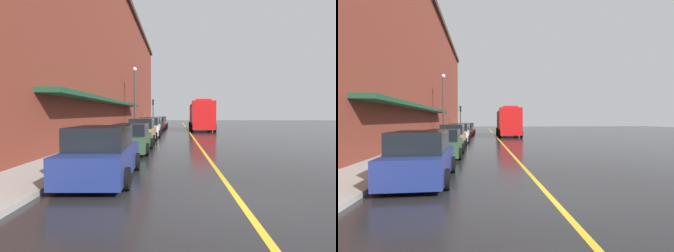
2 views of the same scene
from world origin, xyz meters
The scene contains 16 objects.
ground_plane centered at (0.00, 25.00, 0.00)m, with size 112.00×112.00×0.00m, color #232326.
sidewalk_left centered at (-6.20, 25.00, 0.07)m, with size 2.40×70.00×0.15m, color #9E9B93.
lane_center_stripe centered at (0.00, 25.00, 0.00)m, with size 0.16×70.00×0.01m, color gold.
brick_building_left centered at (-12.83, 24.00, 8.16)m, with size 12.04×64.00×16.30m.
parked_car_0 centered at (-3.87, 2.32, 0.80)m, with size 2.21×4.23×1.70m.
parked_car_1 centered at (-3.90, 8.27, 0.74)m, with size 2.09×4.33×1.57m.
parked_car_2 centered at (-3.98, 13.28, 0.82)m, with size 2.02×4.29×1.76m.
parked_car_3 centered at (-3.98, 18.49, 0.82)m, with size 2.13×4.37×1.76m.
parked_car_4 centered at (-4.03, 24.07, 0.81)m, with size 2.07×4.44×1.74m.
parked_car_5 centered at (-3.95, 29.73, 0.74)m, with size 2.09×4.23×1.58m.
parked_car_6 centered at (-3.90, 35.19, 0.78)m, with size 2.14×4.26×1.67m.
fire_truck centered at (1.66, 27.39, 1.81)m, with size 3.00×8.71×3.80m.
parking_meter_0 centered at (-5.35, 30.24, 1.06)m, with size 0.14×0.18×1.33m.
parking_meter_1 centered at (-5.35, 18.40, 1.06)m, with size 0.14×0.18×1.33m.
street_lamp_left centered at (-5.95, 22.33, 4.40)m, with size 0.44×0.44×6.94m.
traffic_light_near centered at (-5.29, 37.26, 3.16)m, with size 0.38×0.36×4.30m.
Camera 2 is at (-1.84, -6.65, 2.06)m, focal length 27.95 mm.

